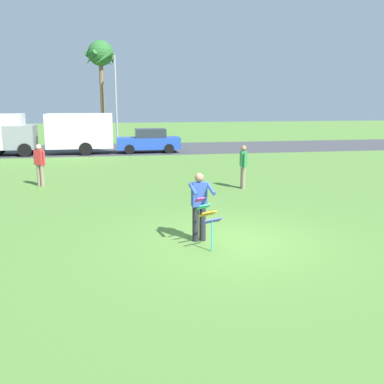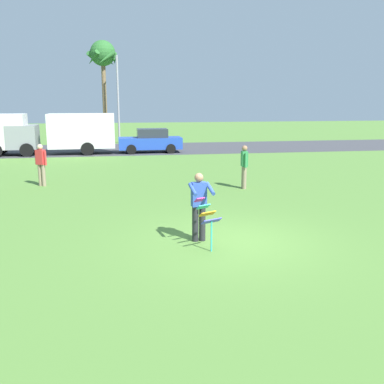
{
  "view_description": "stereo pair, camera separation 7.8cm",
  "coord_description": "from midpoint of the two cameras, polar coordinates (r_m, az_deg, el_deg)",
  "views": [
    {
      "loc": [
        -2.78,
        -10.1,
        3.47
      ],
      "look_at": [
        -0.74,
        1.2,
        1.05
      ],
      "focal_mm": 40.79,
      "sensor_mm": 36.0,
      "label": 1
    },
    {
      "loc": [
        -2.7,
        -10.11,
        3.47
      ],
      "look_at": [
        -0.74,
        1.2,
        1.05
      ],
      "focal_mm": 40.79,
      "sensor_mm": 36.0,
      "label": 2
    }
  ],
  "objects": [
    {
      "name": "ground_plane",
      "position": [
        11.03,
        4.75,
        -6.48
      ],
      "size": [
        120.0,
        120.0,
        0.0
      ],
      "primitive_type": "plane",
      "color": "#568438"
    },
    {
      "name": "person_kite_flyer",
      "position": [
        10.78,
        0.76,
        -1.62
      ],
      "size": [
        0.57,
        0.68,
        1.73
      ],
      "color": "#26262B",
      "rests_on": "ground"
    },
    {
      "name": "person_walker_near",
      "position": [
        18.9,
        -19.4,
        3.51
      ],
      "size": [
        0.49,
        0.38,
        1.73
      ],
      "color": "gray",
      "rests_on": "ground"
    },
    {
      "name": "palm_tree_right_near",
      "position": [
        38.73,
        -11.92,
        16.83
      ],
      "size": [
        2.58,
        2.71,
        8.36
      ],
      "color": "brown",
      "rests_on": "ground"
    },
    {
      "name": "kite_held",
      "position": [
        10.2,
        1.87,
        -3.13
      ],
      "size": [
        0.6,
        0.72,
        1.21
      ],
      "color": "#D83399",
      "rests_on": "ground"
    },
    {
      "name": "road_strip",
      "position": [
        32.21,
        -5.29,
        5.68
      ],
      "size": [
        120.0,
        8.0,
        0.01
      ],
      "primitive_type": "cube",
      "color": "#424247",
      "rests_on": "ground"
    },
    {
      "name": "parked_truck_grey_van",
      "position": [
        29.73,
        -16.1,
        7.47
      ],
      "size": [
        6.72,
        2.16,
        2.62
      ],
      "color": "gray",
      "rests_on": "ground"
    },
    {
      "name": "parked_car_blue",
      "position": [
        29.72,
        -5.74,
        6.64
      ],
      "size": [
        4.2,
        1.84,
        1.6
      ],
      "color": "#2347B7",
      "rests_on": "ground"
    },
    {
      "name": "person_walker_far",
      "position": [
        17.48,
        6.59,
        3.48
      ],
      "size": [
        0.24,
        0.57,
        1.73
      ],
      "color": "gray",
      "rests_on": "ground"
    },
    {
      "name": "streetlight_pole",
      "position": [
        36.85,
        -10.0,
        12.55
      ],
      "size": [
        0.24,
        1.65,
        7.0
      ],
      "color": "#9E9EA3",
      "rests_on": "ground"
    }
  ]
}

